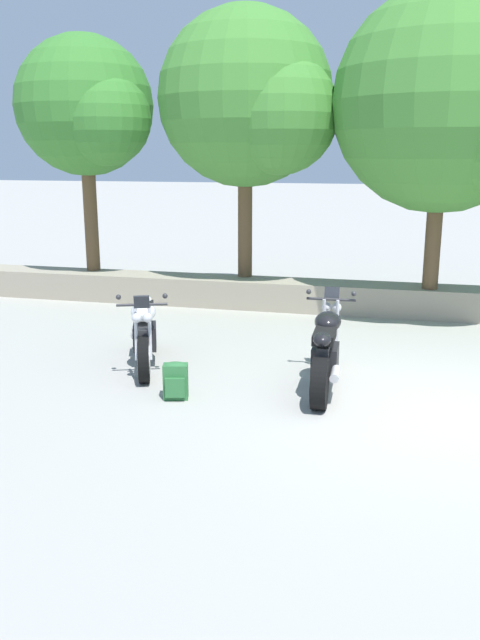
% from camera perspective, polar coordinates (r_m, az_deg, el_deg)
% --- Properties ---
extents(ground_plane, '(120.00, 120.00, 0.00)m').
position_cam_1_polar(ground_plane, '(8.09, 16.42, -7.61)').
color(ground_plane, '#A3A099').
extents(stone_wall, '(36.00, 0.80, 0.55)m').
position_cam_1_polar(stone_wall, '(12.62, 15.70, 1.56)').
color(stone_wall, gray).
rests_on(stone_wall, ground).
extents(motorcycle_white_near_left, '(0.99, 1.98, 1.18)m').
position_cam_1_polar(motorcycle_white_near_left, '(9.34, -8.30, -1.10)').
color(motorcycle_white_near_left, black).
rests_on(motorcycle_white_near_left, ground).
extents(motorcycle_black_centre, '(0.67, 2.06, 1.18)m').
position_cam_1_polar(motorcycle_black_centre, '(8.46, 7.48, -2.70)').
color(motorcycle_black_centre, black).
rests_on(motorcycle_black_centre, ground).
extents(rider_backpack, '(0.34, 0.31, 0.47)m').
position_cam_1_polar(rider_backpack, '(8.11, -5.62, -5.20)').
color(rider_backpack, '#2D6B38').
rests_on(rider_backpack, ground).
extents(leafy_tree_far_left, '(2.87, 2.73, 4.67)m').
position_cam_1_polar(leafy_tree_far_left, '(13.89, -12.98, 17.39)').
color(leafy_tree_far_left, brown).
rests_on(leafy_tree_far_left, stone_wall).
extents(leafy_tree_mid_left, '(3.46, 3.30, 5.04)m').
position_cam_1_polar(leafy_tree_mid_left, '(12.84, 1.08, 18.40)').
color(leafy_tree_mid_left, brown).
rests_on(leafy_tree_mid_left, stone_wall).
extents(leafy_tree_mid_right, '(3.97, 3.78, 5.14)m').
position_cam_1_polar(leafy_tree_mid_right, '(12.12, 18.13, 17.28)').
color(leafy_tree_mid_right, brown).
rests_on(leafy_tree_mid_right, stone_wall).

